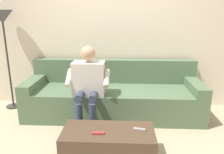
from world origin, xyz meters
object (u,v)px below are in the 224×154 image
at_px(remote_gray, 139,129).
at_px(couch, 113,97).
at_px(coffee_table, 108,145).
at_px(floor_lamp, 3,24).
at_px(remote_red, 98,133).
at_px(person_solo_seated, 88,82).

bearing_deg(remote_gray, couch, 119.19).
xyz_separation_m(coffee_table, floor_lamp, (1.74, -1.34, 1.23)).
xyz_separation_m(couch, coffee_table, (0.00, 1.16, -0.11)).
height_order(couch, floor_lamp, floor_lamp).
bearing_deg(remote_gray, remote_red, -154.04).
distance_m(coffee_table, floor_lamp, 2.51).
xyz_separation_m(person_solo_seated, remote_gray, (-0.66, 0.75, -0.30)).
relative_size(coffee_table, remote_red, 8.18).
xyz_separation_m(couch, person_solo_seated, (0.33, 0.37, 0.37)).
xyz_separation_m(remote_gray, floor_lamp, (2.07, -1.32, 1.05)).
relative_size(person_solo_seated, remote_red, 9.37).
relative_size(couch, floor_lamp, 1.66).
bearing_deg(couch, remote_gray, 106.48).
height_order(person_solo_seated, floor_lamp, floor_lamp).
xyz_separation_m(couch, floor_lamp, (1.74, -0.19, 1.12)).
distance_m(person_solo_seated, remote_gray, 1.05).
height_order(person_solo_seated, remote_red, person_solo_seated).
height_order(remote_red, floor_lamp, floor_lamp).
xyz_separation_m(person_solo_seated, remote_red, (-0.23, 0.86, -0.30)).
distance_m(couch, remote_red, 1.24).
bearing_deg(remote_gray, floor_lamp, 160.28).
height_order(person_solo_seated, remote_gray, person_solo_seated).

